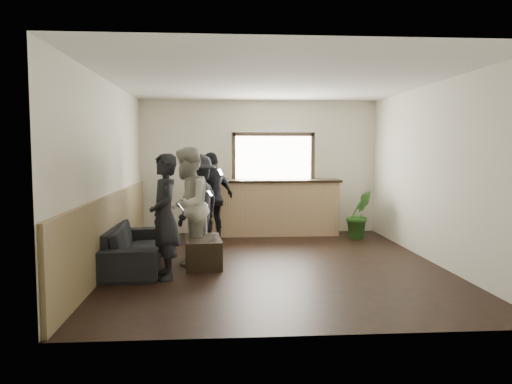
{
  "coord_description": "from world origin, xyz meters",
  "views": [
    {
      "loc": [
        -0.84,
        -7.56,
        1.77
      ],
      "look_at": [
        -0.25,
        0.4,
        1.09
      ],
      "focal_mm": 35.0,
      "sensor_mm": 36.0,
      "label": 1
    }
  ],
  "objects": [
    {
      "name": "coffee_table",
      "position": [
        -1.1,
        -0.0,
        0.21
      ],
      "size": [
        0.6,
        0.99,
        0.42
      ],
      "primitive_type": "cube",
      "rotation": [
        0.0,
        0.0,
        0.08
      ],
      "color": "black",
      "rests_on": "ground"
    },
    {
      "name": "potted_plant",
      "position": [
        1.93,
        2.1,
        0.48
      ],
      "size": [
        0.61,
        0.53,
        0.96
      ],
      "primitive_type": "imported",
      "rotation": [
        0.0,
        0.0,
        0.21
      ],
      "color": "#2D6623",
      "rests_on": "ground"
    },
    {
      "name": "sofa",
      "position": [
        -2.15,
        -0.01,
        0.31
      ],
      "size": [
        0.97,
        2.19,
        0.62
      ],
      "primitive_type": "imported",
      "rotation": [
        0.0,
        0.0,
        1.64
      ],
      "color": "black",
      "rests_on": "ground"
    },
    {
      "name": "room_shell",
      "position": [
        -0.74,
        0.0,
        1.47
      ],
      "size": [
        5.01,
        6.01,
        2.8
      ],
      "color": "silver",
      "rests_on": "ground"
    },
    {
      "name": "person_b",
      "position": [
        -1.34,
        0.17,
        0.91
      ],
      "size": [
        0.85,
        1.0,
        1.81
      ],
      "rotation": [
        0.0,
        0.0,
        -1.77
      ],
      "color": "#B1B1A0",
      "rests_on": "ground"
    },
    {
      "name": "person_a",
      "position": [
        -1.59,
        -0.72,
        0.86
      ],
      "size": [
        0.58,
        0.72,
        1.72
      ],
      "rotation": [
        0.0,
        0.0,
        -1.26
      ],
      "color": "black",
      "rests_on": "ground"
    },
    {
      "name": "bar_counter",
      "position": [
        0.3,
        2.7,
        0.64
      ],
      "size": [
        2.7,
        0.68,
        2.13
      ],
      "color": "tan",
      "rests_on": "ground"
    },
    {
      "name": "ground",
      "position": [
        0.0,
        0.0,
        0.0
      ],
      "size": [
        5.0,
        6.0,
        0.01
      ],
      "primitive_type": "cube",
      "color": "black"
    },
    {
      "name": "person_d",
      "position": [
        -0.97,
        1.94,
        0.86
      ],
      "size": [
        1.02,
        1.0,
        1.72
      ],
      "rotation": [
        0.0,
        0.0,
        -2.38
      ],
      "color": "black",
      "rests_on": "ground"
    },
    {
      "name": "cup_b",
      "position": [
        -0.91,
        -0.11,
        0.47
      ],
      "size": [
        0.1,
        0.1,
        0.09
      ],
      "primitive_type": "imported",
      "rotation": [
        0.0,
        0.0,
        0.01
      ],
      "color": "silver",
      "rests_on": "coffee_table"
    },
    {
      "name": "person_c",
      "position": [
        -1.2,
        0.9,
        0.85
      ],
      "size": [
        1.06,
        1.26,
        1.69
      ],
      "rotation": [
        0.0,
        0.0,
        -2.04
      ],
      "color": "black",
      "rests_on": "ground"
    },
    {
      "name": "cup_a",
      "position": [
        -1.19,
        0.2,
        0.47
      ],
      "size": [
        0.16,
        0.16,
        0.09
      ],
      "primitive_type": "imported",
      "rotation": [
        0.0,
        0.0,
        5.26
      ],
      "color": "silver",
      "rests_on": "coffee_table"
    }
  ]
}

